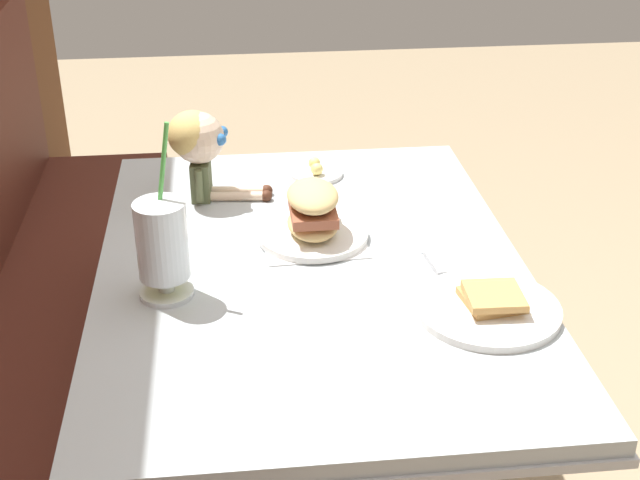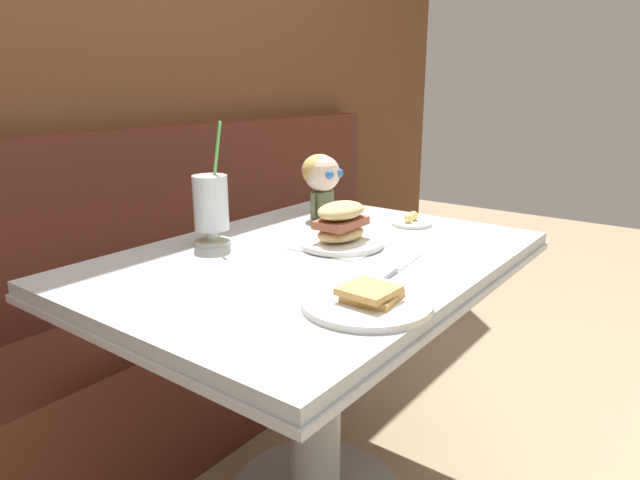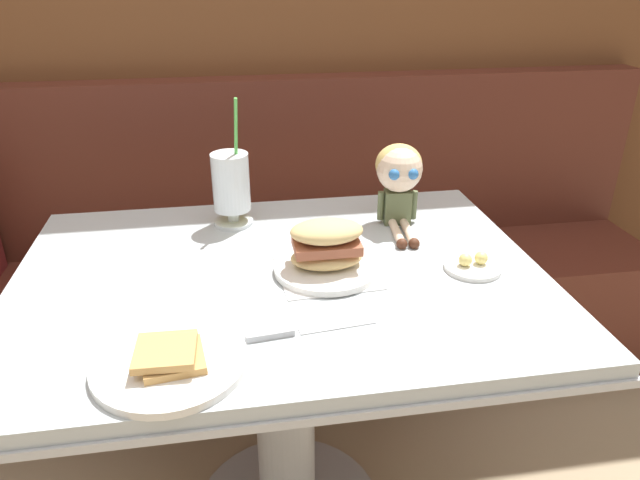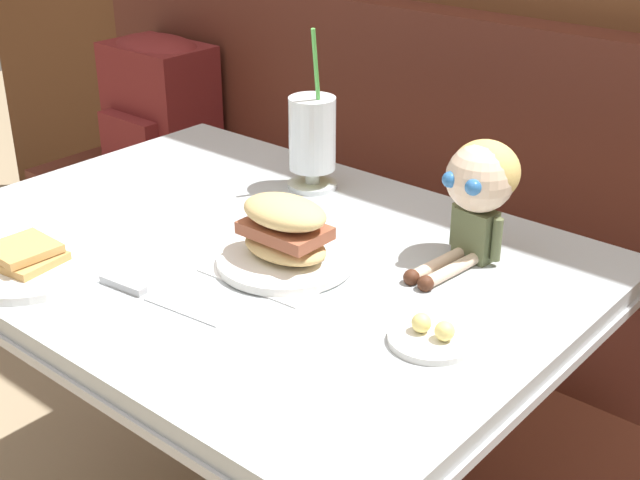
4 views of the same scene
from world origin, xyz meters
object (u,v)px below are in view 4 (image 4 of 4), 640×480
object	(u,v)px
toast_plate	(30,262)
butter_saucer	(432,336)
milkshake_glass	(312,137)
butter_knife	(139,291)
sandwich_plate	(285,239)
seated_doll	(480,184)
backpack	(159,105)

from	to	relation	value
toast_plate	butter_saucer	world-z (taller)	toast_plate
toast_plate	milkshake_glass	xyz separation A→B (m)	(0.12, 0.55, 0.09)
milkshake_glass	butter_knife	xyz separation A→B (m)	(0.08, -0.49, -0.10)
sandwich_plate	seated_doll	xyz separation A→B (m)	(0.21, 0.22, 0.08)
milkshake_glass	butter_saucer	world-z (taller)	milkshake_glass
butter_knife	seated_doll	bearing A→B (deg)	53.60
sandwich_plate	toast_plate	bearing A→B (deg)	-138.05
seated_doll	butter_knife	bearing A→B (deg)	-126.40
butter_knife	backpack	distance (m)	1.26
milkshake_glass	seated_doll	bearing A→B (deg)	-8.41
butter_knife	seated_doll	size ratio (longest dim) A/B	1.06
seated_doll	backpack	size ratio (longest dim) A/B	0.55
sandwich_plate	backpack	distance (m)	1.23
sandwich_plate	butter_knife	bearing A→B (deg)	-116.04
butter_knife	backpack	size ratio (longest dim) A/B	0.58
milkshake_glass	seated_doll	world-z (taller)	milkshake_glass
toast_plate	butter_knife	world-z (taller)	toast_plate
butter_knife	seated_doll	world-z (taller)	seated_doll
backpack	toast_plate	bearing A→B (deg)	-49.66
butter_saucer	toast_plate	bearing A→B (deg)	-159.13
seated_doll	backpack	bearing A→B (deg)	162.71
backpack	sandwich_plate	bearing A→B (deg)	-30.23
toast_plate	sandwich_plate	bearing A→B (deg)	41.95
toast_plate	seated_doll	bearing A→B (deg)	43.54
sandwich_plate	butter_knife	xyz separation A→B (m)	(-0.10, -0.21, -0.04)
sandwich_plate	backpack	xyz separation A→B (m)	(-1.06, 0.62, -0.13)
toast_plate	butter_saucer	distance (m)	0.65
milkshake_glass	butter_saucer	size ratio (longest dim) A/B	2.63
milkshake_glass	seated_doll	distance (m)	0.40
toast_plate	backpack	bearing A→B (deg)	130.34
sandwich_plate	seated_doll	distance (m)	0.32
sandwich_plate	seated_doll	size ratio (longest dim) A/B	0.99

